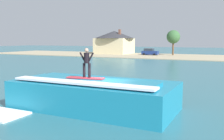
# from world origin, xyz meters

# --- Properties ---
(ground_plane) EXTENTS (260.00, 260.00, 0.00)m
(ground_plane) POSITION_xyz_m (0.00, 0.00, 0.00)
(ground_plane) COLOR #2C6470
(wave_crest) EXTENTS (9.76, 4.61, 1.87)m
(wave_crest) POSITION_xyz_m (-0.86, -0.28, 0.88)
(wave_crest) COLOR teal
(wave_crest) RESTS_ON ground_plane
(surfboard) EXTENTS (2.35, 0.86, 0.06)m
(surfboard) POSITION_xyz_m (-1.20, -0.59, 1.90)
(surfboard) COLOR #D8333F
(surfboard) RESTS_ON wave_crest
(surfer) EXTENTS (0.98, 0.32, 1.74)m
(surfer) POSITION_xyz_m (-1.12, -0.54, 2.90)
(surfer) COLOR black
(surfer) RESTS_ON surfboard
(shoreline_bank) EXTENTS (120.00, 20.37, 0.15)m
(shoreline_bank) POSITION_xyz_m (0.00, 49.63, 0.07)
(shoreline_bank) COLOR tan
(shoreline_bank) RESTS_ON ground_plane
(car_near_shore) EXTENTS (4.22, 2.20, 1.86)m
(car_near_shore) POSITION_xyz_m (-13.88, 51.49, 0.95)
(car_near_shore) COLOR navy
(car_near_shore) RESTS_ON ground_plane
(house_with_chimney) EXTENTS (11.37, 11.37, 6.96)m
(house_with_chimney) POSITION_xyz_m (-25.29, 53.86, 3.67)
(house_with_chimney) COLOR beige
(house_with_chimney) RESTS_ON ground_plane
(tree_tall_bare) EXTENTS (3.43, 3.43, 6.57)m
(tree_tall_bare) POSITION_xyz_m (-8.34, 53.52, 4.81)
(tree_tall_bare) COLOR brown
(tree_tall_bare) RESTS_ON ground_plane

